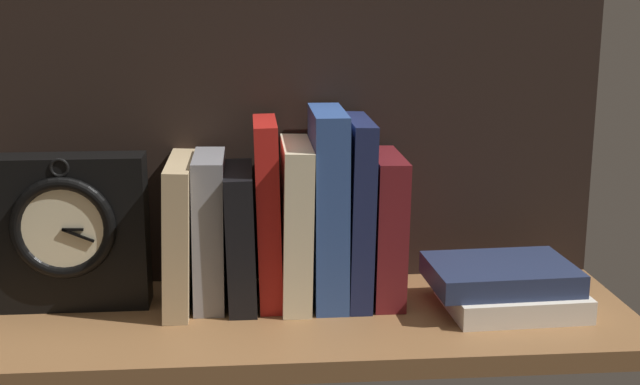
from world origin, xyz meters
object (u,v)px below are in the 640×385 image
Objects in this scene: book_red_requiem at (268,212)px; book_stack_side at (506,285)px; book_blue_modern at (328,206)px; framed_clock at (68,232)px; book_maroon_dawkins at (385,227)px; book_black_skeptic at (241,236)px; book_gray_chess at (210,230)px; book_cream_twain at (296,222)px; book_navy_bierce at (357,210)px; book_tan_shortstories at (180,232)px.

book_stack_side is (29.91, -5.51, -8.86)cm from book_red_requiem.
book_blue_modern is 32.86cm from framed_clock.
book_maroon_dawkins is 0.99× the size of book_stack_side.
book_maroon_dawkins is (18.67, 0.00, 0.76)cm from book_black_skeptic.
book_gray_chess is 0.97× the size of framed_clock.
book_maroon_dawkins is at bearing 0.00° from book_cream_twain.
book_navy_bierce is 1.23× the size of book_stack_side.
book_blue_modern is (4.17, 0.00, 2.09)cm from book_cream_twain.
book_stack_side is at bearing -8.39° from book_gray_chess.
book_cream_twain is 1.09× the size of book_maroon_dawkins.
book_tan_shortstories is 0.91× the size of book_cream_twain.
book_blue_modern is 24.74cm from book_stack_side.
book_black_skeptic is at bearing 1.76° from framed_clock.
book_red_requiem is at bearing 0.00° from book_tan_shortstories.
book_gray_chess is 38.35cm from book_stack_side.
book_red_requiem is 1.24× the size of book_maroon_dawkins.
book_tan_shortstories is at bearing 180.00° from book_blue_modern.
book_red_requiem reaches higher than framed_clock.
book_navy_bierce is 1.19× the size of framed_clock.
book_black_skeptic is at bearing 180.00° from book_maroon_dawkins.
book_gray_chess is 0.78× the size of book_blue_modern.
book_red_requiem reaches higher than book_maroon_dawkins.
book_blue_modern is (11.21, 0.00, 3.69)cm from book_black_skeptic.
book_tan_shortstories is 11.47cm from book_red_requiem.
book_cream_twain is (14.75, 0.00, 0.97)cm from book_tan_shortstories.
book_gray_chess reaches higher than book_tan_shortstories.
book_tan_shortstories is 19.17cm from book_blue_modern.
book_red_requiem is at bearing 180.00° from book_cream_twain.
book_navy_bierce reaches higher than book_maroon_dawkins.
book_gray_chess is 17.61cm from framed_clock.
book_gray_chess is (3.76, 0.00, 0.29)cm from book_tan_shortstories.
book_navy_bierce is at bearing 0.00° from book_gray_chess.
book_navy_bierce reaches higher than book_stack_side.
book_maroon_dawkins is 0.96× the size of framed_clock.
book_stack_side is at bearing -7.63° from book_tan_shortstories.
book_tan_shortstories is 22.86cm from book_navy_bierce.
framed_clock reaches higher than book_black_skeptic.
framed_clock is at bearing -177.26° from book_tan_shortstories.
book_stack_side is at bearing -16.67° from book_navy_bierce.
book_cream_twain reaches higher than book_maroon_dawkins.
book_red_requiem is 3.84cm from book_cream_twain.
book_blue_modern is at bearing 166.06° from book_stack_side.
book_black_skeptic is 0.92× the size of book_maroon_dawkins.
book_stack_side is (14.73, -5.51, -6.54)cm from book_maroon_dawkins.
book_tan_shortstories is at bearing 180.00° from book_maroon_dawkins.
book_navy_bierce is at bearing 180.00° from book_maroon_dawkins.
book_gray_chess is at bearing 180.00° from book_red_requiem.
book_maroon_dawkins is (11.63, 0.00, -0.84)cm from book_cream_twain.
book_blue_modern reaches higher than framed_clock.
book_gray_chess is at bearing 180.00° from book_blue_modern.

